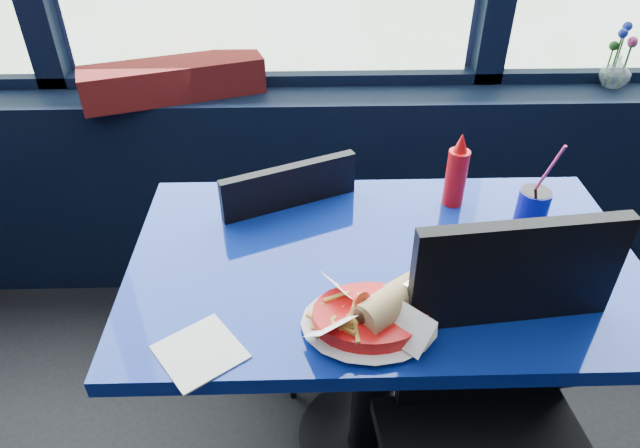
{
  "coord_description": "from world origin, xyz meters",
  "views": [
    {
      "loc": [
        0.12,
        0.96,
        1.61
      ],
      "look_at": [
        0.15,
        1.98,
        0.87
      ],
      "focal_mm": 32.0,
      "sensor_mm": 36.0,
      "label": 1
    }
  ],
  "objects_px": {
    "food_basket": "(373,315)",
    "ketchup_bottle": "(456,173)",
    "chair_near_front": "(499,420)",
    "near_table": "(380,313)",
    "chair_near_back": "(308,253)",
    "soda_cup": "(531,211)",
    "flower_vase": "(617,68)",
    "planter_box": "(174,80)"
  },
  "relations": [
    {
      "from": "planter_box",
      "to": "food_basket",
      "type": "relative_size",
      "value": 2.13
    },
    {
      "from": "near_table",
      "to": "ketchup_bottle",
      "type": "distance_m",
      "value": 0.41
    },
    {
      "from": "chair_near_front",
      "to": "food_basket",
      "type": "relative_size",
      "value": 3.48
    },
    {
      "from": "flower_vase",
      "to": "soda_cup",
      "type": "relative_size",
      "value": 0.86
    },
    {
      "from": "chair_near_front",
      "to": "soda_cup",
      "type": "distance_m",
      "value": 0.5
    },
    {
      "from": "near_table",
      "to": "chair_near_back",
      "type": "relative_size",
      "value": 1.38
    },
    {
      "from": "near_table",
      "to": "chair_near_back",
      "type": "xyz_separation_m",
      "value": [
        -0.18,
        0.33,
        -0.07
      ]
    },
    {
      "from": "food_basket",
      "to": "soda_cup",
      "type": "xyz_separation_m",
      "value": [
        0.42,
        0.31,
        0.03
      ]
    },
    {
      "from": "food_basket",
      "to": "ketchup_bottle",
      "type": "relative_size",
      "value": 1.37
    },
    {
      "from": "chair_near_front",
      "to": "ketchup_bottle",
      "type": "distance_m",
      "value": 0.62
    },
    {
      "from": "ketchup_bottle",
      "to": "chair_near_back",
      "type": "bearing_deg",
      "value": 165.38
    },
    {
      "from": "chair_near_back",
      "to": "flower_vase",
      "type": "relative_size",
      "value": 3.86
    },
    {
      "from": "chair_near_back",
      "to": "soda_cup",
      "type": "bearing_deg",
      "value": 132.62
    },
    {
      "from": "planter_box",
      "to": "flower_vase",
      "type": "relative_size",
      "value": 2.7
    },
    {
      "from": "near_table",
      "to": "soda_cup",
      "type": "relative_size",
      "value": 4.59
    },
    {
      "from": "chair_near_front",
      "to": "chair_near_back",
      "type": "distance_m",
      "value": 0.77
    },
    {
      "from": "chair_near_front",
      "to": "chair_near_back",
      "type": "height_order",
      "value": "chair_near_front"
    },
    {
      "from": "near_table",
      "to": "flower_vase",
      "type": "bearing_deg",
      "value": 43.73
    },
    {
      "from": "ketchup_bottle",
      "to": "soda_cup",
      "type": "bearing_deg",
      "value": -41.43
    },
    {
      "from": "flower_vase",
      "to": "soda_cup",
      "type": "bearing_deg",
      "value": -124.99
    },
    {
      "from": "chair_near_front",
      "to": "food_basket",
      "type": "distance_m",
      "value": 0.36
    },
    {
      "from": "flower_vase",
      "to": "ketchup_bottle",
      "type": "xyz_separation_m",
      "value": [
        -0.71,
        -0.65,
        -0.03
      ]
    },
    {
      "from": "near_table",
      "to": "planter_box",
      "type": "relative_size",
      "value": 1.97
    },
    {
      "from": "food_basket",
      "to": "flower_vase",
      "type": "bearing_deg",
      "value": 34.34
    },
    {
      "from": "near_table",
      "to": "flower_vase",
      "type": "relative_size",
      "value": 5.34
    },
    {
      "from": "chair_near_front",
      "to": "food_basket",
      "type": "bearing_deg",
      "value": 152.45
    },
    {
      "from": "flower_vase",
      "to": "chair_near_back",
      "type": "bearing_deg",
      "value": -153.42
    },
    {
      "from": "flower_vase",
      "to": "food_basket",
      "type": "height_order",
      "value": "flower_vase"
    },
    {
      "from": "chair_near_front",
      "to": "flower_vase",
      "type": "bearing_deg",
      "value": 53.59
    },
    {
      "from": "chair_near_front",
      "to": "ketchup_bottle",
      "type": "relative_size",
      "value": 4.77
    },
    {
      "from": "ketchup_bottle",
      "to": "soda_cup",
      "type": "xyz_separation_m",
      "value": [
        0.16,
        -0.14,
        -0.03
      ]
    },
    {
      "from": "near_table",
      "to": "soda_cup",
      "type": "xyz_separation_m",
      "value": [
        0.37,
        0.09,
        0.25
      ]
    },
    {
      "from": "planter_box",
      "to": "ketchup_bottle",
      "type": "relative_size",
      "value": 2.92
    },
    {
      "from": "chair_near_back",
      "to": "soda_cup",
      "type": "height_order",
      "value": "soda_cup"
    },
    {
      "from": "food_basket",
      "to": "ketchup_bottle",
      "type": "xyz_separation_m",
      "value": [
        0.26,
        0.45,
        0.06
      ]
    },
    {
      "from": "chair_near_back",
      "to": "soda_cup",
      "type": "relative_size",
      "value": 3.33
    },
    {
      "from": "chair_near_back",
      "to": "ketchup_bottle",
      "type": "height_order",
      "value": "ketchup_bottle"
    },
    {
      "from": "near_table",
      "to": "ketchup_bottle",
      "type": "xyz_separation_m",
      "value": [
        0.21,
        0.23,
        0.27
      ]
    },
    {
      "from": "chair_near_front",
      "to": "food_basket",
      "type": "xyz_separation_m",
      "value": [
        -0.27,
        0.11,
        0.21
      ]
    },
    {
      "from": "chair_near_front",
      "to": "ketchup_bottle",
      "type": "bearing_deg",
      "value": 84.59
    },
    {
      "from": "chair_near_front",
      "to": "chair_near_back",
      "type": "xyz_separation_m",
      "value": [
        -0.4,
        0.66,
        -0.07
      ]
    },
    {
      "from": "planter_box",
      "to": "ketchup_bottle",
      "type": "bearing_deg",
      "value": -54.22
    }
  ]
}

